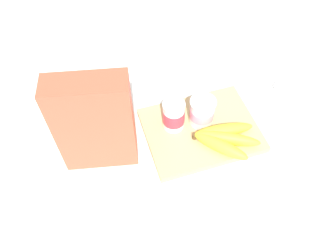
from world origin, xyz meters
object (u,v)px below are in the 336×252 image
cutting_board (201,130)px  yogurt_cup_front (174,115)px  yogurt_cup_back (202,112)px  banana_bunch (224,138)px  spoon (273,89)px  cereal_box (95,124)px

cutting_board → yogurt_cup_front: (-0.07, 0.03, 0.06)m
yogurt_cup_back → banana_bunch: 0.10m
spoon → yogurt_cup_back: bearing=-167.5°
cutting_board → yogurt_cup_back: size_ratio=3.64×
spoon → yogurt_cup_front: bearing=-172.0°
cutting_board → yogurt_cup_front: size_ratio=3.41×
yogurt_cup_back → spoon: bearing=12.5°
cereal_box → spoon: cereal_box is taller
cutting_board → spoon: 0.29m
banana_bunch → spoon: banana_bunch is taller
yogurt_cup_front → spoon: size_ratio=0.78×
cereal_box → banana_bunch: (0.33, -0.07, -0.11)m
yogurt_cup_back → banana_bunch: bearing=-69.3°
cereal_box → banana_bunch: size_ratio=1.61×
cereal_box → yogurt_cup_front: cereal_box is taller
cutting_board → cereal_box: (-0.29, 0.01, 0.14)m
cereal_box → spoon: (0.57, 0.08, -0.14)m
cutting_board → yogurt_cup_front: yogurt_cup_front is taller
cutting_board → cereal_box: cereal_box is taller
cereal_box → banana_bunch: cereal_box is taller
yogurt_cup_back → spoon: size_ratio=0.73×
yogurt_cup_front → spoon: (0.35, 0.05, -0.06)m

